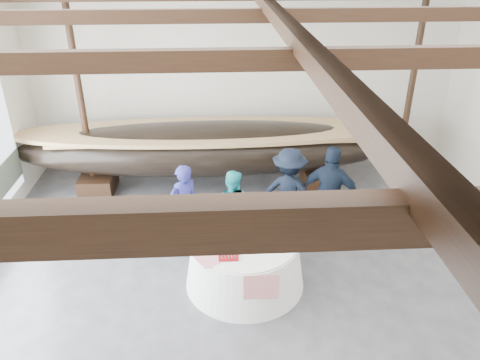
{
  "coord_description": "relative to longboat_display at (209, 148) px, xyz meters",
  "views": [
    {
      "loc": [
        -0.72,
        -4.88,
        5.13
      ],
      "look_at": [
        -0.29,
        2.72,
        1.21
      ],
      "focal_mm": 35.0,
      "sensor_mm": 36.0,
      "label": 1
    }
  ],
  "objects": [
    {
      "name": "floor",
      "position": [
        0.87,
        -4.7,
        -1.01
      ],
      "size": [
        10.0,
        12.0,
        0.01
      ],
      "primitive_type": "cube",
      "color": "#3D3D42",
      "rests_on": "ground"
    },
    {
      "name": "wall_back",
      "position": [
        0.87,
        1.3,
        1.24
      ],
      "size": [
        10.0,
        0.02,
        4.5
      ],
      "primitive_type": "cube",
      "color": "silver",
      "rests_on": "ground"
    },
    {
      "name": "ceiling",
      "position": [
        0.87,
        -4.7,
        3.49
      ],
      "size": [
        10.0,
        12.0,
        0.01
      ],
      "primitive_type": "cube",
      "color": "white",
      "rests_on": "wall_back"
    },
    {
      "name": "pavilion_structure",
      "position": [
        0.87,
        -3.89,
        2.99
      ],
      "size": [
        9.8,
        11.76,
        4.5
      ],
      "color": "black",
      "rests_on": "ground"
    },
    {
      "name": "longboat_display",
      "position": [
        0.0,
        0.0,
        0.0
      ],
      "size": [
        8.46,
        1.69,
        1.59
      ],
      "color": "black",
      "rests_on": "ground"
    },
    {
      "name": "banquet_table",
      "position": [
        0.58,
        -3.38,
        -0.59
      ],
      "size": [
        1.96,
        1.96,
        0.84
      ],
      "color": "white",
      "rests_on": "ground"
    },
    {
      "name": "tabletop_items",
      "position": [
        0.61,
        -3.27,
        -0.02
      ],
      "size": [
        1.83,
        1.42,
        0.4
      ],
      "color": "red",
      "rests_on": "banquet_table"
    },
    {
      "name": "guest_woman_blue",
      "position": [
        -0.45,
        -2.2,
        -0.19
      ],
      "size": [
        0.71,
        0.66,
        1.64
      ],
      "primitive_type": "imported",
      "rotation": [
        0.0,
        0.0,
        3.75
      ],
      "color": "navy",
      "rests_on": "ground"
    },
    {
      "name": "guest_woman_teal",
      "position": [
        0.43,
        -2.09,
        -0.29
      ],
      "size": [
        0.86,
        0.77,
        1.45
      ],
      "primitive_type": "imported",
      "rotation": [
        0.0,
        0.0,
        2.76
      ],
      "color": "#22AEB4",
      "rests_on": "ground"
    },
    {
      "name": "guest_man_left",
      "position": [
        1.51,
        -1.9,
        -0.13
      ],
      "size": [
        1.29,
        0.97,
        1.76
      ],
      "primitive_type": "imported",
      "rotation": [
        0.0,
        0.0,
        2.83
      ],
      "color": "black",
      "rests_on": "ground"
    },
    {
      "name": "guest_man_right",
      "position": [
        2.22,
        -2.23,
        -0.05
      ],
      "size": [
        1.22,
        0.92,
        1.93
      ],
      "primitive_type": "imported",
      "rotation": [
        0.0,
        0.0,
        2.68
      ],
      "color": "black",
      "rests_on": "ground"
    }
  ]
}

